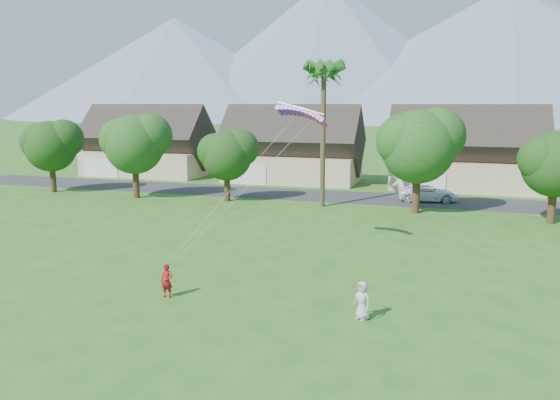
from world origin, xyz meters
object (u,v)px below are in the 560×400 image
at_px(watcher, 362,300).
at_px(parafoil_kite, 303,112).
at_px(kite_flyer, 167,281).
at_px(parked_car, 428,193).

bearing_deg(watcher, parafoil_kite, 151.00).
bearing_deg(parafoil_kite, kite_flyer, -105.84).
bearing_deg(watcher, parked_car, 119.45).
distance_m(watcher, parafoil_kite, 12.99).
bearing_deg(parked_car, watcher, 169.22).
height_order(kite_flyer, watcher, watcher).
height_order(kite_flyer, parked_car, kite_flyer).
height_order(watcher, parked_car, watcher).
xyz_separation_m(watcher, parked_car, (1.26, 29.81, -0.08)).
relative_size(watcher, parafoil_kite, 0.53).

